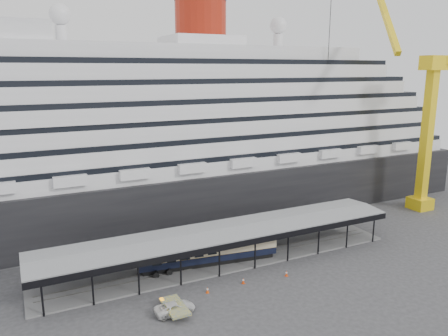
{
  "coord_description": "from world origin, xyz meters",
  "views": [
    {
      "loc": [
        -27.34,
        -50.31,
        28.67
      ],
      "look_at": [
        1.32,
        8.0,
        13.87
      ],
      "focal_mm": 35.0,
      "sensor_mm": 36.0,
      "label": 1
    }
  ],
  "objects": [
    {
      "name": "pullman_carriage",
      "position": [
        -2.72,
        5.0,
        2.51
      ],
      "size": [
        21.13,
        5.41,
        20.58
      ],
      "rotation": [
        0.0,
        0.0,
        -0.13
      ],
      "color": "black",
      "rests_on": "ground"
    },
    {
      "name": "traffic_cone_right",
      "position": [
        5.68,
        -3.19,
        0.42
      ],
      "size": [
        0.53,
        0.53,
        0.85
      ],
      "rotation": [
        0.0,
        0.0,
        0.26
      ],
      "color": "#CF3C0B",
      "rests_on": "ground"
    },
    {
      "name": "crane_yellow",
      "position": [
        47.06,
        10.54,
        19.96
      ],
      "size": [
        23.83,
        18.78,
        47.6
      ],
      "color": "yellow",
      "rests_on": "ground"
    },
    {
      "name": "traffic_cone_mid",
      "position": [
        -0.86,
        -2.42,
        0.42
      ],
      "size": [
        0.53,
        0.53,
        0.84
      ],
      "rotation": [
        0.0,
        0.0,
        0.28
      ],
      "color": "red",
      "rests_on": "ground"
    },
    {
      "name": "traffic_cone_left",
      "position": [
        -6.29,
        -2.59,
        0.41
      ],
      "size": [
        0.56,
        0.56,
        0.82
      ],
      "rotation": [
        0.0,
        0.0,
        -0.41
      ],
      "color": "#DC4A0C",
      "rests_on": "ground"
    },
    {
      "name": "cruise_ship",
      "position": [
        0.05,
        32.0,
        18.35
      ],
      "size": [
        130.0,
        30.0,
        43.9
      ],
      "color": "black",
      "rests_on": "ground"
    },
    {
      "name": "ground",
      "position": [
        0.0,
        0.0,
        0.0
      ],
      "size": [
        200.0,
        200.0,
        0.0
      ],
      "primitive_type": "plane",
      "color": "#333336",
      "rests_on": "ground"
    },
    {
      "name": "platform_canopy",
      "position": [
        0.0,
        5.0,
        2.36
      ],
      "size": [
        56.0,
        9.18,
        5.3
      ],
      "color": "slate",
      "rests_on": "ground"
    },
    {
      "name": "port_truck",
      "position": [
        -11.79,
        -5.29,
        0.68
      ],
      "size": [
        4.93,
        2.3,
        1.37
      ],
      "primitive_type": "imported",
      "rotation": [
        0.0,
        0.0,
        1.58
      ],
      "color": "silver",
      "rests_on": "ground"
    }
  ]
}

